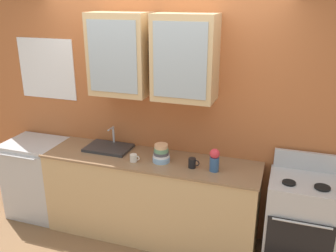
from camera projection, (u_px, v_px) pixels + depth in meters
name	position (u px, v px, depth m)	size (l,w,h in m)	color
ground_plane	(151.00, 234.00, 4.06)	(10.00, 10.00, 0.00)	brown
back_wall_unit	(158.00, 97.00, 3.82)	(4.38, 0.46, 2.73)	#B76638
counter	(150.00, 198.00, 3.91)	(2.26, 0.59, 0.92)	tan
stove_range	(299.00, 224.00, 3.45)	(0.61, 0.57, 1.10)	silver
sink_faucet	(109.00, 147.00, 3.98)	(0.48, 0.33, 0.22)	#2D2D30
bowl_stack	(161.00, 154.00, 3.66)	(0.18, 0.18, 0.19)	#8CB7E0
vase	(214.00, 160.00, 3.45)	(0.10, 0.10, 0.22)	#33598C
cup_near_sink	(134.00, 158.00, 3.68)	(0.10, 0.07, 0.08)	silver
cup_near_bowls	(192.00, 163.00, 3.54)	(0.11, 0.07, 0.10)	black
dishwasher	(38.00, 178.00, 4.33)	(0.63, 0.57, 0.92)	silver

